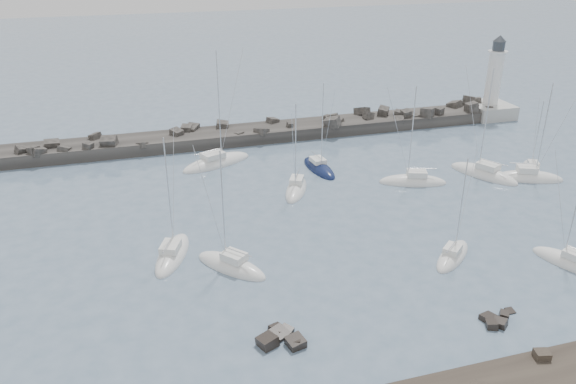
# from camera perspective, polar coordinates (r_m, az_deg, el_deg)

# --- Properties ---
(ground) EXTENTS (400.00, 400.00, 0.00)m
(ground) POSITION_cam_1_polar(r_m,az_deg,el_deg) (53.39, 0.81, -8.10)
(ground) COLOR slate
(ground) RESTS_ON ground
(rock_cluster_near) EXTENTS (3.85, 3.86, 1.53)m
(rock_cluster_near) POSITION_cam_1_polar(r_m,az_deg,el_deg) (45.40, -0.72, -14.70)
(rock_cluster_near) COLOR black
(rock_cluster_near) RESTS_ON ground
(rock_cluster_far) EXTENTS (3.71, 2.50, 1.41)m
(rock_cluster_far) POSITION_cam_1_polar(r_m,az_deg,el_deg) (50.18, 20.25, -12.19)
(rock_cluster_far) COLOR black
(rock_cluster_far) RESTS_ON ground
(breakwater) EXTENTS (115.00, 7.65, 4.92)m
(breakwater) POSITION_cam_1_polar(r_m,az_deg,el_deg) (85.99, -11.17, 4.77)
(breakwater) COLOR #2D2B28
(breakwater) RESTS_ON ground
(lighthouse) EXTENTS (7.00, 7.00, 14.60)m
(lighthouse) POSITION_cam_1_polar(r_m,az_deg,el_deg) (104.19, 19.90, 8.85)
(lighthouse) COLOR #A7A7A2
(lighthouse) RESTS_ON ground
(sailboat_3) EXTENTS (5.44, 8.63, 13.16)m
(sailboat_3) POSITION_cam_1_polar(r_m,az_deg,el_deg) (56.83, -11.65, -6.29)
(sailboat_3) COLOR white
(sailboat_3) RESTS_ON ground
(sailboat_4) EXTENTS (11.08, 7.17, 16.65)m
(sailboat_4) POSITION_cam_1_polar(r_m,az_deg,el_deg) (78.33, -7.27, 2.91)
(sailboat_4) COLOR white
(sailboat_4) RESTS_ON ground
(sailboat_5) EXTENTS (7.02, 7.72, 12.83)m
(sailboat_5) POSITION_cam_1_polar(r_m,az_deg,el_deg) (54.15, -5.77, -7.53)
(sailboat_5) COLOR white
(sailboat_5) RESTS_ON ground
(sailboat_6) EXTENTS (5.53, 7.89, 12.26)m
(sailboat_6) POSITION_cam_1_polar(r_m,az_deg,el_deg) (69.54, 0.84, 0.24)
(sailboat_6) COLOR white
(sailboat_6) RESTS_ON ground
(sailboat_7) EXTENTS (6.75, 6.19, 11.15)m
(sailboat_7) POSITION_cam_1_polar(r_m,az_deg,el_deg) (57.81, 16.36, -6.29)
(sailboat_7) COLOR white
(sailboat_7) RESTS_ON ground
(sailboat_8) EXTENTS (3.39, 8.43, 12.90)m
(sailboat_8) POSITION_cam_1_polar(r_m,az_deg,el_deg) (76.10, 3.17, 2.40)
(sailboat_8) COLOR #0E183D
(sailboat_8) RESTS_ON ground
(sailboat_9) EXTENTS (8.95, 5.34, 13.62)m
(sailboat_9) POSITION_cam_1_polar(r_m,az_deg,el_deg) (73.43, 12.57, 0.99)
(sailboat_9) COLOR white
(sailboat_9) RESTS_ON ground
(sailboat_10) EXTENTS (7.01, 9.89, 15.21)m
(sailboat_10) POSITION_cam_1_polar(r_m,az_deg,el_deg) (78.37, 19.24, 1.70)
(sailboat_10) COLOR white
(sailboat_10) RESTS_ON ground
(sailboat_12) EXTENTS (4.76, 6.59, 10.31)m
(sailboat_12) POSITION_cam_1_polar(r_m,az_deg,el_deg) (82.37, 23.51, 2.09)
(sailboat_12) COLOR white
(sailboat_12) RESTS_ON ground
(sailboat_13) EXTENTS (5.03, 7.71, 11.86)m
(sailboat_13) POSITION_cam_1_polar(r_m,az_deg,el_deg) (60.73, 26.67, -6.50)
(sailboat_13) COLOR white
(sailboat_13) RESTS_ON ground
(sailboat_14) EXTENTS (8.94, 5.97, 13.79)m
(sailboat_14) POSITION_cam_1_polar(r_m,az_deg,el_deg) (79.20, 23.25, 1.28)
(sailboat_14) COLOR white
(sailboat_14) RESTS_ON ground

